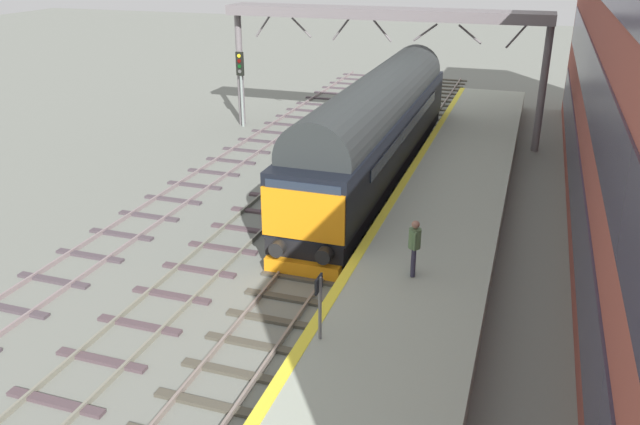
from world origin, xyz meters
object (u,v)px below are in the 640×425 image
Objects in this scene: signal_post_near at (241,78)px; waiting_passenger at (414,243)px; platform_number_sign at (319,298)px; diesel_locomotive at (377,125)px.

waiting_passenger is at bearing -51.90° from signal_post_near.
diesel_locomotive is at bearing 98.47° from platform_number_sign.
diesel_locomotive is 11.24m from signal_post_near.
platform_number_sign is 4.06m from waiting_passenger.
diesel_locomotive is 4.54× the size of signal_post_near.
diesel_locomotive reaches higher than platform_number_sign.
platform_number_sign is (2.05, -13.76, -0.39)m from diesel_locomotive.
signal_post_near is at bearing 26.85° from waiting_passenger.
waiting_passenger is at bearing 68.70° from platform_number_sign.
signal_post_near is at bearing 145.64° from diesel_locomotive.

